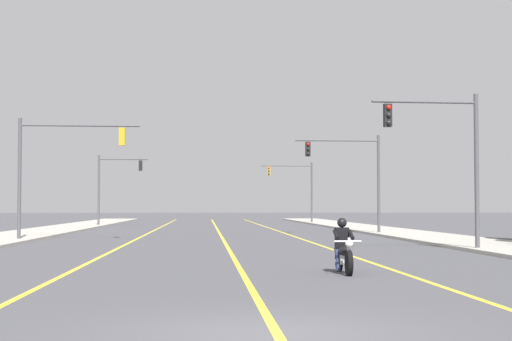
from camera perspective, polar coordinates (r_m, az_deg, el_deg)
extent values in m
plane|color=#47474C|center=(11.68, 0.77, -11.22)|extent=(400.00, 400.00, 0.00)
cube|color=yellow|center=(56.55, -2.61, -4.27)|extent=(0.16, 100.00, 0.01)
cube|color=yellow|center=(56.65, -7.29, -4.25)|extent=(0.16, 100.00, 0.01)
cube|color=yellow|center=(56.78, 1.65, -4.26)|extent=(0.16, 100.00, 0.01)
cube|color=#ADA89E|center=(53.01, 9.92, -4.28)|extent=(4.40, 110.00, 0.14)
cube|color=#ADA89E|center=(52.62, -15.33, -4.25)|extent=(4.40, 110.00, 0.14)
cylinder|color=black|center=(21.05, 6.48, -6.43)|extent=(0.12, 0.64, 0.64)
cylinder|color=black|center=(22.57, 5.79, -6.16)|extent=(0.12, 0.64, 0.64)
cylinder|color=silver|center=(21.12, 6.43, -5.56)|extent=(0.07, 0.33, 0.68)
sphere|color=white|center=(20.97, 6.50, -5.07)|extent=(0.20, 0.20, 0.20)
cylinder|color=silver|center=(21.16, 6.40, -4.92)|extent=(0.70, 0.05, 0.04)
ellipsoid|color=black|center=(21.67, 6.17, -5.57)|extent=(0.32, 0.56, 0.28)
cube|color=silver|center=(21.80, 6.12, -6.16)|extent=(0.24, 0.44, 0.24)
cube|color=black|center=(22.11, 5.98, -5.67)|extent=(0.28, 0.52, 0.12)
cube|color=black|center=(22.50, 5.81, -5.41)|extent=(0.20, 0.36, 0.08)
cylinder|color=silver|center=(22.18, 5.59, -6.28)|extent=(0.08, 0.55, 0.08)
cube|color=black|center=(22.05, 6.00, -4.69)|extent=(0.36, 0.24, 0.56)
sphere|color=black|center=(22.02, 6.00, -3.62)|extent=(0.26, 0.26, 0.26)
cylinder|color=navy|center=(21.95, 6.42, -5.69)|extent=(0.14, 0.44, 0.30)
cylinder|color=navy|center=(21.80, 6.56, -6.50)|extent=(0.11, 0.16, 0.35)
cylinder|color=black|center=(21.83, 6.63, -4.45)|extent=(0.10, 0.52, 0.27)
cylinder|color=navy|center=(21.91, 5.70, -5.70)|extent=(0.14, 0.44, 0.30)
cylinder|color=navy|center=(21.75, 5.72, -6.51)|extent=(0.11, 0.16, 0.35)
cylinder|color=black|center=(21.76, 5.59, -4.46)|extent=(0.10, 0.52, 0.27)
cylinder|color=#47474C|center=(33.40, 15.09, -0.12)|extent=(0.18, 0.18, 6.20)
cylinder|color=#47474C|center=(32.89, 11.62, 4.69)|extent=(4.22, 0.36, 0.11)
cube|color=black|center=(32.39, 9.14, 3.80)|extent=(0.31, 0.26, 0.90)
sphere|color=red|center=(32.27, 9.21, 4.36)|extent=(0.18, 0.18, 0.18)
sphere|color=black|center=(32.24, 9.22, 3.83)|extent=(0.18, 0.18, 0.18)
sphere|color=black|center=(32.21, 9.22, 3.30)|extent=(0.18, 0.18, 0.18)
cylinder|color=#47474C|center=(42.87, -16.12, -0.61)|extent=(0.18, 0.18, 6.20)
cylinder|color=#47474C|center=(42.55, -12.12, 3.07)|extent=(5.99, 0.22, 0.11)
cube|color=#B79319|center=(42.28, -9.31, 2.34)|extent=(0.30, 0.25, 0.90)
sphere|color=red|center=(42.46, -9.29, 2.72)|extent=(0.18, 0.18, 0.18)
sphere|color=black|center=(42.44, -9.29, 2.32)|extent=(0.18, 0.18, 0.18)
sphere|color=black|center=(42.41, -9.29, 1.92)|extent=(0.18, 0.18, 0.18)
cylinder|color=#47474C|center=(51.73, 8.53, -0.98)|extent=(0.18, 0.18, 6.20)
cylinder|color=#47474C|center=(51.33, 5.65, 2.09)|extent=(5.24, 0.21, 0.11)
cube|color=black|center=(51.00, 3.63, 1.49)|extent=(0.30, 0.25, 0.90)
sphere|color=red|center=(50.86, 3.65, 1.84)|extent=(0.18, 0.18, 0.18)
sphere|color=black|center=(50.84, 3.65, 1.50)|extent=(0.18, 0.18, 0.18)
sphere|color=black|center=(50.82, 3.65, 1.17)|extent=(0.18, 0.18, 0.18)
cylinder|color=#47474C|center=(72.83, -10.88, -1.39)|extent=(0.18, 0.18, 6.20)
cylinder|color=#47474C|center=(72.63, -9.20, 0.77)|extent=(4.26, 0.23, 0.11)
cube|color=black|center=(72.43, -8.03, 0.34)|extent=(0.31, 0.25, 0.90)
sphere|color=red|center=(72.60, -8.02, 0.57)|extent=(0.18, 0.18, 0.18)
sphere|color=black|center=(72.58, -8.02, 0.33)|extent=(0.18, 0.18, 0.18)
sphere|color=black|center=(72.57, -8.02, 0.10)|extent=(0.18, 0.18, 0.18)
cylinder|color=#47474C|center=(83.50, 3.90, -1.56)|extent=(0.18, 0.18, 6.20)
cylinder|color=#47474C|center=(83.24, 2.13, 0.33)|extent=(5.17, 0.22, 0.11)
cube|color=#B79319|center=(83.02, 0.89, -0.04)|extent=(0.30, 0.25, 0.90)
sphere|color=red|center=(82.88, 0.90, 0.17)|extent=(0.18, 0.18, 0.18)
sphere|color=black|center=(82.86, 0.90, -0.04)|extent=(0.18, 0.18, 0.18)
sphere|color=black|center=(82.85, 0.90, -0.24)|extent=(0.18, 0.18, 0.18)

